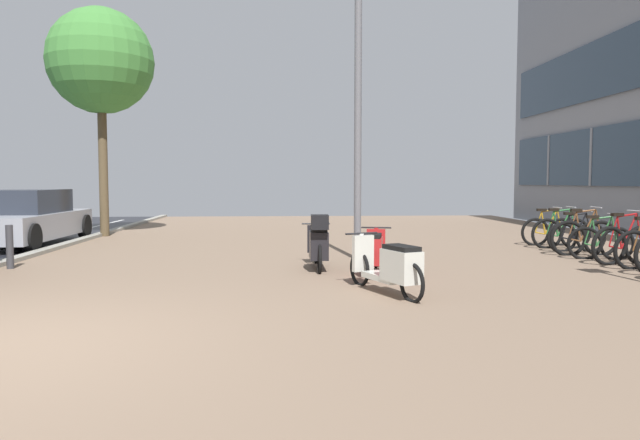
{
  "coord_description": "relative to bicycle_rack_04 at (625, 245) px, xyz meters",
  "views": [
    {
      "loc": [
        2.65,
        -5.34,
        1.51
      ],
      "look_at": [
        3.15,
        2.18,
        1.01
      ],
      "focal_mm": 32.64,
      "sensor_mm": 36.0,
      "label": 1
    }
  ],
  "objects": [
    {
      "name": "bicycle_rack_06",
      "position": [
        -0.1,
        1.26,
        0.01
      ],
      "size": [
        1.42,
        0.48,
        1.03
      ],
      "color": "black",
      "rests_on": "ground"
    },
    {
      "name": "bicycle_rack_04",
      "position": [
        0.0,
        0.0,
        0.0
      ],
      "size": [
        1.42,
        0.48,
        1.02
      ],
      "color": "black",
      "rests_on": "ground"
    },
    {
      "name": "bollard_far",
      "position": [
        -10.98,
        0.13,
        0.02
      ],
      "size": [
        0.12,
        0.12,
        0.76
      ],
      "color": "#38383D",
      "rests_on": "ground"
    },
    {
      "name": "scooter_mid",
      "position": [
        -4.84,
        -2.61,
        0.02
      ],
      "size": [
        0.88,
        1.74,
        0.8
      ],
      "color": "black",
      "rests_on": "ground"
    },
    {
      "name": "street_tree",
      "position": [
        -11.17,
        6.17,
        4.39
      ],
      "size": [
        2.84,
        2.84,
        6.19
      ],
      "color": "brown",
      "rests_on": "ground"
    },
    {
      "name": "bicycle_rack_07",
      "position": [
        0.06,
        1.89,
        -0.03
      ],
      "size": [
        1.3,
        0.48,
        0.92
      ],
      "color": "black",
      "rests_on": "ground"
    },
    {
      "name": "scooter_far",
      "position": [
        -5.66,
        -0.33,
        0.09
      ],
      "size": [
        0.52,
        1.72,
        0.99
      ],
      "color": "black",
      "rests_on": "ground"
    },
    {
      "name": "bicycle_rack_08",
      "position": [
        0.03,
        2.52,
        -0.01
      ],
      "size": [
        1.36,
        0.48,
        0.98
      ],
      "color": "black",
      "rests_on": "ground"
    },
    {
      "name": "ground",
      "position": [
        -7.51,
        -4.85,
        -0.38
      ],
      "size": [
        21.0,
        40.0,
        0.13
      ],
      "color": "black"
    },
    {
      "name": "scooter_near",
      "position": [
        -4.79,
        -0.87,
        0.01
      ],
      "size": [
        0.66,
        1.64,
        0.75
      ],
      "color": "black",
      "rests_on": "ground"
    },
    {
      "name": "bicycle_rack_05",
      "position": [
        -0.11,
        0.63,
        -0.03
      ],
      "size": [
        1.26,
        0.48,
        0.92
      ],
      "color": "black",
      "rests_on": "ground"
    },
    {
      "name": "bicycle_rack_09",
      "position": [
        0.03,
        3.15,
        -0.02
      ],
      "size": [
        1.31,
        0.48,
        0.94
      ],
      "color": "black",
      "rests_on": "ground"
    },
    {
      "name": "lamp_post",
      "position": [
        -4.82,
        0.94,
        2.87
      ],
      "size": [
        0.2,
        0.52,
        5.81
      ],
      "color": "slate",
      "rests_on": "ground"
    },
    {
      "name": "parked_car_far",
      "position": [
        -12.44,
        4.14,
        0.26
      ],
      "size": [
        1.9,
        4.33,
        1.32
      ],
      "color": "#A3A5AE",
      "rests_on": "ground"
    }
  ]
}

